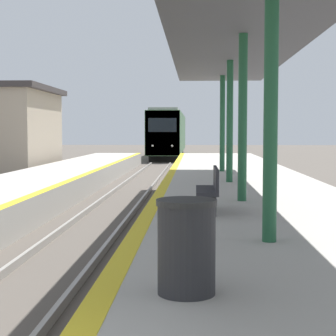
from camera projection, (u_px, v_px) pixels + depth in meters
The scene contains 4 objects.
train at pixel (169, 134), 55.76m from camera, with size 2.80×23.15×4.44m.
station_canopy at pixel (243, 33), 13.17m from camera, with size 3.69×24.84×4.16m.
trash_bin at pixel (186, 246), 5.73m from camera, with size 0.62×0.62×0.97m.
bench at pixel (210, 188), 11.56m from camera, with size 0.44×1.59×0.92m.
Camera 1 is at (2.60, -2.44, 2.53)m, focal length 60.00 mm.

